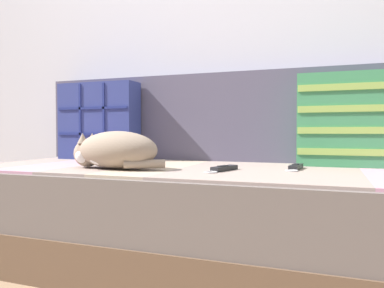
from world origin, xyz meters
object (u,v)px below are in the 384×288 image
sleeping_cat (113,151)px  game_remote_far (223,169)px  throw_pillow_quilted (99,121)px  couch (188,214)px  game_remote_near (296,167)px  throw_pillow_striped (348,120)px

sleeping_cat → game_remote_far: 0.45m
throw_pillow_quilted → sleeping_cat: size_ratio=1.06×
sleeping_cat → couch: bearing=39.0°
couch → throw_pillow_quilted: size_ratio=4.39×
sleeping_cat → game_remote_near: size_ratio=2.22×
sleeping_cat → throw_pillow_quilted: bearing=129.6°
game_remote_far → couch: bearing=147.2°
throw_pillow_quilted → sleeping_cat: bearing=-50.4°
couch → sleeping_cat: size_ratio=4.65×
game_remote_near → couch: bearing=-176.1°
couch → throw_pillow_striped: 0.81m
throw_pillow_striped → game_remote_far: (-0.46, -0.36, -0.19)m
sleeping_cat → game_remote_near: 0.74m
throw_pillow_striped → game_remote_near: size_ratio=2.22×
throw_pillow_quilted → throw_pillow_striped: 1.26m
couch → sleeping_cat: 0.43m
throw_pillow_quilted → game_remote_near: (1.06, -0.20, -0.20)m
game_remote_near → game_remote_far: same height
throw_pillow_striped → sleeping_cat: size_ratio=1.00×
throw_pillow_striped → throw_pillow_quilted: bearing=180.0°
throw_pillow_striped → sleeping_cat: 1.01m
couch → throw_pillow_quilted: (-0.61, 0.24, 0.42)m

